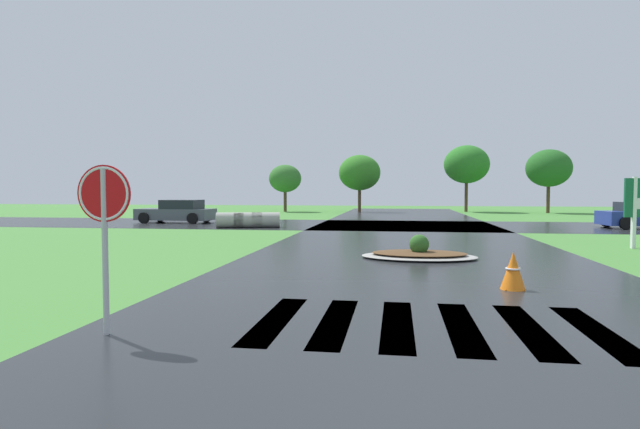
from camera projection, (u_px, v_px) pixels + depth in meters
asphalt_roadway at (414, 263)px, 13.61m from camera, size 9.74×80.00×0.01m
asphalt_cross_road at (405, 225)px, 28.00m from camera, size 90.00×8.77×0.01m
crosswalk_stripes at (429, 325)px, 7.31m from camera, size 4.95×2.88×0.01m
stop_sign at (104, 210)px, 6.75m from camera, size 0.76×0.08×2.27m
median_island at (419, 254)px, 14.47m from camera, size 3.26×1.97×0.68m
car_silver_hatch at (177, 212)px, 30.34m from camera, size 4.56×2.30×1.36m
drainage_pipe_stack at (248, 220)px, 26.29m from camera, size 3.34×1.52×0.79m
traffic_cone at (513, 271)px, 9.91m from camera, size 0.48×0.48×0.75m
background_treeline at (468, 170)px, 44.25m from camera, size 34.78×5.59×5.94m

